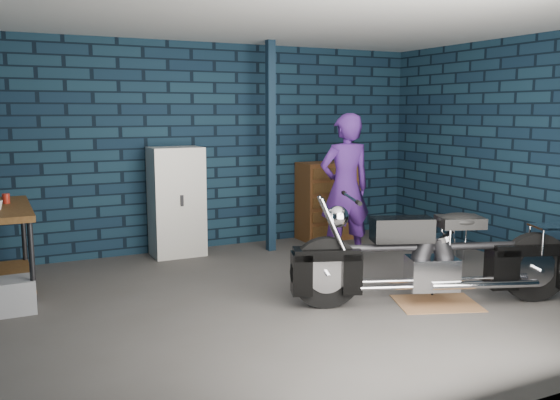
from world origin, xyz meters
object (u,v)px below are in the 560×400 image
Objects in this scene: tool_chest at (328,201)px; workbench at (0,253)px; motorcycle at (439,250)px; person at (345,188)px; locker at (177,202)px; shop_stool at (456,239)px; storage_bin at (6,296)px.

workbench is at bearing -167.70° from tool_chest.
motorcycle reaches higher than workbench.
tool_chest is at bearing -106.35° from person.
workbench is at bearing 1.71° from person.
locker is at bearing 24.41° from workbench.
motorcycle is 1.74× the size of locker.
person is (3.80, -0.25, 0.44)m from workbench.
person is (0.08, 1.78, 0.37)m from motorcycle.
locker reaches higher than shop_stool.
tool_chest reaches higher than motorcycle.
person reaches higher than storage_bin.
motorcycle is 1.82m from person.
person is 3.62× the size of storage_bin.
workbench reaches higher than storage_bin.
motorcycle is (3.71, -2.03, 0.07)m from workbench.
motorcycle is at bearing -138.15° from shop_stool.
storage_bin is (-3.78, -0.25, -0.74)m from person.
shop_stool is at bearing -9.94° from workbench.
tool_chest is (0.47, 1.18, -0.35)m from person.
person reaches higher than locker.
workbench is 5.08m from shop_stool.
locker is at bearing 35.16° from storage_bin.
storage_bin is (0.02, -0.50, -0.30)m from workbench.
shop_stool reaches higher than storage_bin.
workbench is 2.82× the size of storage_bin.
tool_chest is at bearing 112.08° from shop_stool.
shop_stool is (1.29, 1.16, -0.24)m from motorcycle.
storage_bin is 0.45× the size of tool_chest.
locker reaches higher than motorcycle.
storage_bin is 0.36× the size of locker.
workbench is at bearing 92.29° from storage_bin.
storage_bin is at bearing 178.12° from motorcycle.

